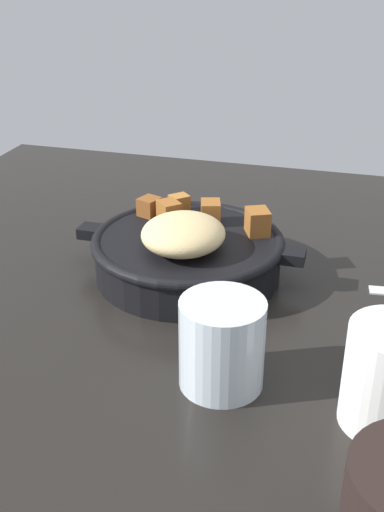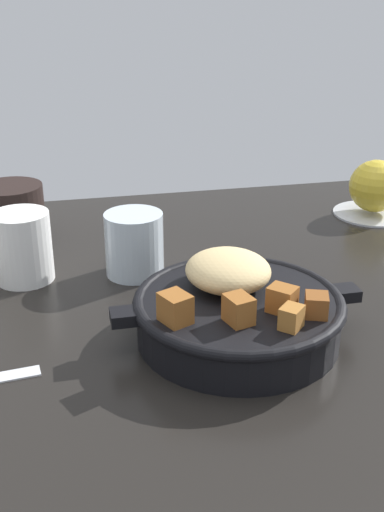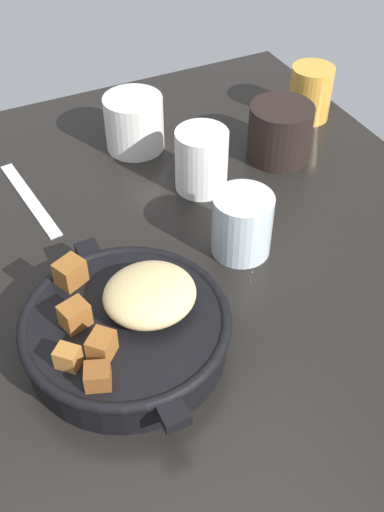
% 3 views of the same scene
% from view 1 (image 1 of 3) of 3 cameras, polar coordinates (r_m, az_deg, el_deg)
% --- Properties ---
extents(ground_plane, '(0.94, 0.86, 0.02)m').
position_cam_1_polar(ground_plane, '(0.65, 2.64, -4.87)').
color(ground_plane, black).
extents(cast_iron_skillet, '(0.25, 0.21, 0.08)m').
position_cam_1_polar(cast_iron_skillet, '(0.68, -0.39, 0.56)').
color(cast_iron_skillet, black).
rests_on(cast_iron_skillet, ground_plane).
extents(water_glass_short, '(0.07, 0.07, 0.08)m').
position_cam_1_polar(water_glass_short, '(0.51, 2.71, -7.92)').
color(water_glass_short, silver).
rests_on(water_glass_short, ground_plane).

